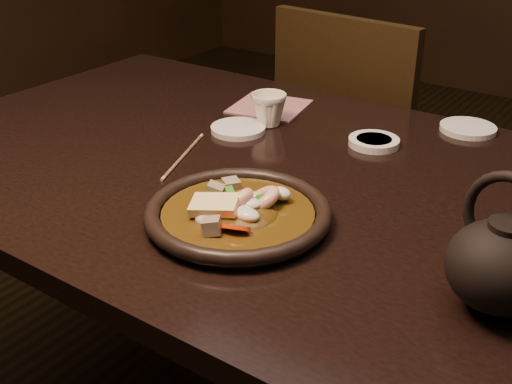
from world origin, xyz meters
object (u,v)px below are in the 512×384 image
Objects in this scene: table at (291,213)px; plate at (238,214)px; tea_cup at (269,108)px; chair at (361,159)px; teapot at (503,262)px.

plate reaches higher than table.
plate is at bearing -83.76° from table.
tea_cup reaches higher than table.
chair reaches higher than tea_cup.
plate is 3.86× the size of tea_cup.
tea_cup is at bearing 117.58° from plate.
table is 0.21m from plate.
chair is 3.17× the size of plate.
tea_cup reaches higher than plate.
teapot reaches higher than plate.
plate is at bearing -162.89° from teapot.
teapot is at bearing 130.99° from chair.
plate is at bearing -62.42° from tea_cup.
chair reaches higher than plate.
chair is (-0.17, 0.65, -0.17)m from table.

